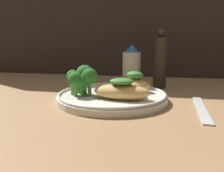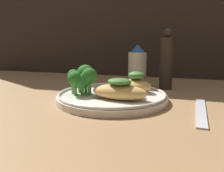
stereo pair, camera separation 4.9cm
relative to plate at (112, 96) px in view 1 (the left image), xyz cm
name	(u,v)px [view 1 (the left image)]	position (x,y,z in cm)	size (l,w,h in cm)	color
ground_plane	(112,103)	(0.00, 0.00, -1.49)	(180.00, 180.00, 1.00)	#936D47
plate	(112,96)	(0.00, 0.00, 0.00)	(24.96, 24.96, 2.00)	silver
grilled_meat_front	(122,91)	(2.74, -3.70, 2.26)	(12.08, 5.65, 4.47)	tan
grilled_meat_middle	(124,90)	(2.88, -0.94, 1.73)	(9.84, 6.04, 3.73)	tan
grilled_meat_back	(135,83)	(4.71, 4.59, 2.41)	(9.24, 7.65, 4.93)	tan
broccoli_bunch	(82,78)	(-6.44, -1.83, 4.38)	(7.14, 6.25, 6.74)	#569942
sauce_bottle	(132,67)	(2.54, 17.17, 5.02)	(5.38, 5.38, 12.56)	beige
pepper_grinder	(160,61)	(10.82, 17.17, 6.80)	(3.66, 3.66, 16.87)	#382D23
fork	(201,108)	(18.73, -3.27, -0.69)	(3.08, 18.54, 0.60)	silver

